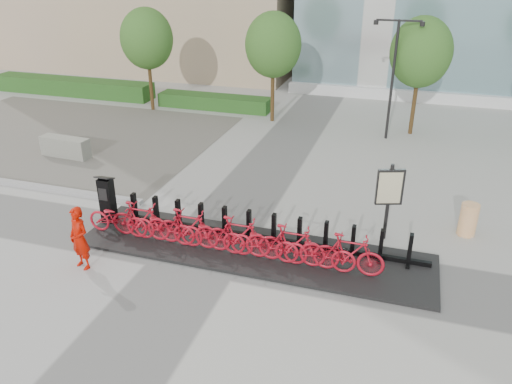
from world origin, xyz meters
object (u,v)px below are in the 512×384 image
(construction_barrel, at_px, (468,220))
(map_sign, at_px, (390,190))
(worker_red, at_px, (79,238))
(kiosk, at_px, (107,199))
(jersey_barrier, at_px, (65,147))
(bike_0, at_px, (118,218))

(construction_barrel, height_order, map_sign, map_sign)
(worker_red, distance_m, construction_barrel, 10.61)
(kiosk, relative_size, map_sign, 0.66)
(worker_red, relative_size, jersey_barrier, 0.82)
(bike_0, distance_m, kiosk, 0.92)
(kiosk, xyz_separation_m, map_sign, (7.89, 1.57, 0.70))
(worker_red, bearing_deg, map_sign, 45.39)
(bike_0, distance_m, worker_red, 1.69)
(construction_barrel, bearing_deg, worker_red, -153.38)
(construction_barrel, bearing_deg, kiosk, -166.09)
(kiosk, height_order, construction_barrel, kiosk)
(kiosk, bearing_deg, jersey_barrier, 136.47)
(bike_0, xyz_separation_m, map_sign, (7.22, 2.14, 0.93))
(construction_barrel, bearing_deg, map_sign, -157.17)
(construction_barrel, distance_m, map_sign, 2.62)
(bike_0, height_order, construction_barrel, bike_0)
(kiosk, height_order, worker_red, worker_red)
(jersey_barrier, bearing_deg, map_sign, -9.04)
(bike_0, height_order, kiosk, kiosk)
(bike_0, height_order, jersey_barrier, bike_0)
(worker_red, distance_m, jersey_barrier, 8.51)
(jersey_barrier, bearing_deg, construction_barrel, -3.71)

